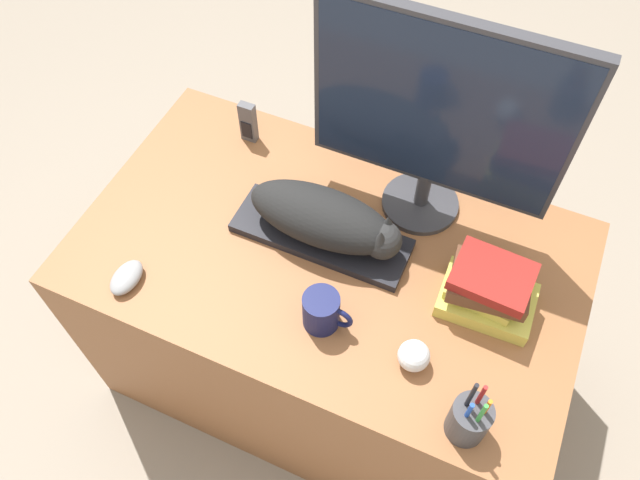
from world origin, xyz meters
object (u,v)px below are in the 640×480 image
pen_cup (469,419)px  baseball (414,356)px  keyboard (321,235)px  book_stack (488,289)px  phone (248,122)px  cat (328,219)px  monitor (438,116)px  coffee_mug (322,311)px  computer_mouse (127,278)px

pen_cup → baseball: pen_cup is taller
keyboard → book_stack: 0.43m
phone → pen_cup: bearing=-35.0°
cat → monitor: size_ratio=0.67×
coffee_mug → book_stack: (0.33, 0.20, 0.01)m
coffee_mug → baseball: size_ratio=1.67×
coffee_mug → phone: bearing=133.3°
book_stack → keyboard: bearing=177.8°
monitor → phone: size_ratio=4.66×
coffee_mug → pen_cup: 0.39m
coffee_mug → baseball: 0.22m
computer_mouse → cat: bearing=38.0°
baseball → pen_cup: bearing=-33.0°
cat → pen_cup: pen_cup is taller
baseball → book_stack: size_ratio=0.33×
baseball → keyboard: bearing=144.8°
cat → coffee_mug: bearing=-69.3°
phone → monitor: bearing=-3.8°
cat → computer_mouse: bearing=-142.0°
monitor → baseball: bearing=-73.4°
cat → phone: cat is taller
keyboard → phone: size_ratio=3.56×
monitor → cat: bearing=-131.6°
keyboard → pen_cup: 0.57m
cat → phone: size_ratio=3.10×
cat → pen_cup: 0.56m
keyboard → book_stack: size_ratio=2.05×
pen_cup → keyboard: bearing=145.5°
computer_mouse → book_stack: 0.85m
monitor → pen_cup: monitor is taller
keyboard → computer_mouse: 0.48m
monitor → phone: bearing=176.2°
keyboard → coffee_mug: (0.10, -0.21, 0.04)m
book_stack → cat: bearing=177.7°
monitor → book_stack: size_ratio=2.68×
baseball → phone: bearing=144.5°
coffee_mug → keyboard: bearing=114.5°
keyboard → book_stack: book_stack is taller
coffee_mug → cat: bearing=110.7°
keyboard → baseball: bearing=-35.2°
coffee_mug → book_stack: size_ratio=0.55×
coffee_mug → phone: (-0.42, 0.45, 0.01)m
computer_mouse → pen_cup: size_ratio=0.49×
keyboard → book_stack: bearing=-2.2°
computer_mouse → keyboard: bearing=39.2°
coffee_mug → book_stack: bearing=31.3°
pen_cup → baseball: bearing=147.0°
monitor → coffee_mug: 0.51m
cat → computer_mouse: 0.50m
computer_mouse → baseball: baseball is taller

